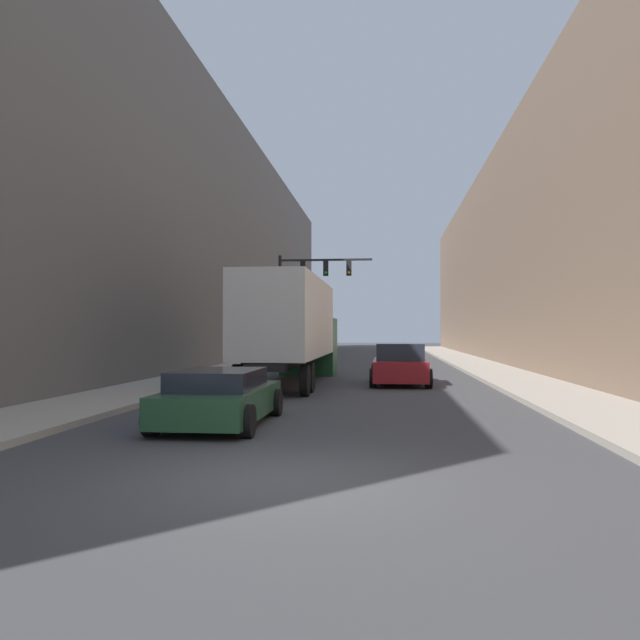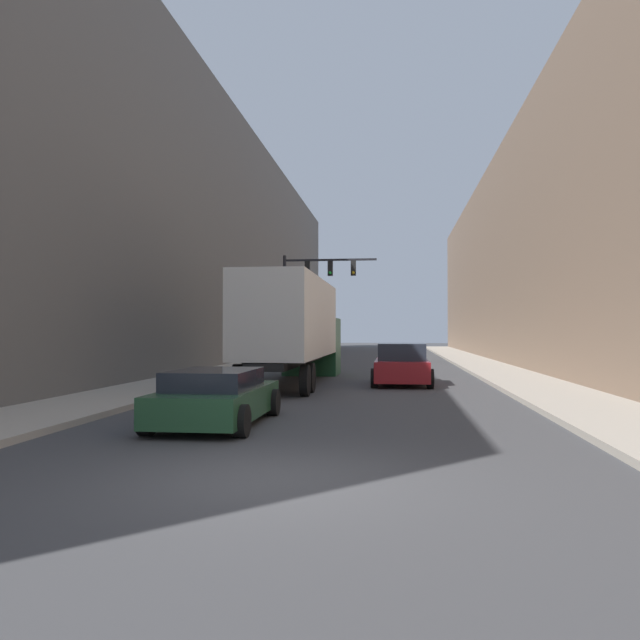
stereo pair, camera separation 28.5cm
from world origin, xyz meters
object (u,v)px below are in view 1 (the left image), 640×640
at_px(semi_truck, 293,327).
at_px(traffic_signal_gantry, 304,287).
at_px(sedan_car, 220,397).
at_px(suv_car, 400,365).

relative_size(semi_truck, traffic_signal_gantry, 1.85).
xyz_separation_m(semi_truck, sedan_car, (0.01, -10.87, -1.62)).
xyz_separation_m(semi_truck, traffic_signal_gantry, (-1.31, 13.01, 2.47)).
bearing_deg(traffic_signal_gantry, suv_car, -67.46).
relative_size(suv_car, traffic_signal_gantry, 0.68).
relative_size(semi_truck, suv_car, 2.74).
height_order(semi_truck, traffic_signal_gantry, traffic_signal_gantry).
relative_size(sedan_car, suv_car, 0.99).
distance_m(semi_truck, traffic_signal_gantry, 13.30).
bearing_deg(semi_truck, suv_car, -1.25).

